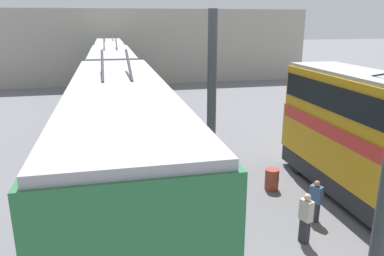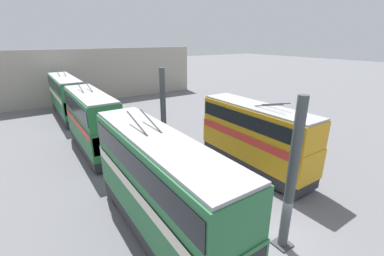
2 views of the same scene
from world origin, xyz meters
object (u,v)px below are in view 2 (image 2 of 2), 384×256
Objects in this scene: bus_right_near at (159,183)px; bus_right_far at (66,95)px; bus_left_far at (255,134)px; oil_drum at (207,163)px; bus_right_mid at (92,119)px; person_aisle_midway at (236,182)px; person_by_left_row at (235,172)px.

bus_right_near is 0.99× the size of bus_right_far.
bus_right_near is at bearing 180.00° from bus_right_far.
bus_left_far is 0.86× the size of bus_right_far.
bus_right_near reaches higher than oil_drum.
bus_right_mid is (12.53, 0.00, -0.12)m from bus_right_near.
bus_right_mid is 5.49× the size of person_aisle_midway.
person_by_left_row is 2.79m from oil_drum.
person_aisle_midway is (-1.92, 3.58, -1.94)m from bus_left_far.
oil_drum is (3.87, -0.61, -0.45)m from person_aisle_midway.
bus_right_far reaches higher than person_by_left_row.
bus_right_mid is at bearing 37.95° from oil_drum.
bus_left_far is 5.55× the size of person_aisle_midway.
bus_right_mid is 6.03× the size of person_by_left_row.
bus_right_near is at bearing 125.83° from oil_drum.
oil_drum is (-8.02, -6.25, -2.54)m from bus_right_mid.
bus_right_near reaches higher than person_aisle_midway.
person_aisle_midway reaches higher than person_by_left_row.
bus_right_mid is 10.48m from oil_drum.
bus_right_far is 6.45× the size of person_aisle_midway.
bus_right_mid reaches higher than person_aisle_midway.
bus_left_far is 4.28m from oil_drum.
bus_right_mid reaches higher than person_by_left_row.
bus_right_far reaches higher than oil_drum.
bus_right_mid is at bearing 180.00° from bus_right_far.
bus_right_near reaches higher than bus_right_far.
bus_right_far is (25.13, -0.00, -0.20)m from bus_right_near.
bus_left_far is 10.46× the size of oil_drum.
bus_left_far is 9.57m from bus_right_near.
person_aisle_midway reaches higher than oil_drum.
bus_right_far is at bearing -0.00° from bus_right_mid.
bus_right_mid is at bearing 0.00° from bus_right_near.
person_aisle_midway is at bearing -167.03° from bus_right_far.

